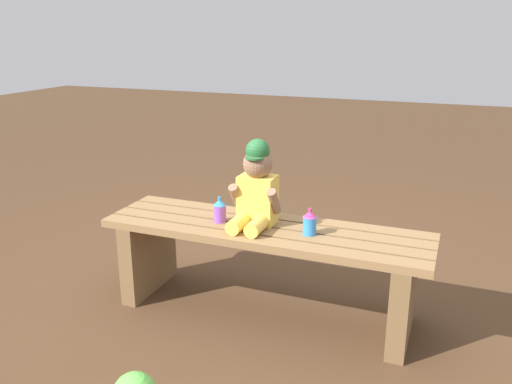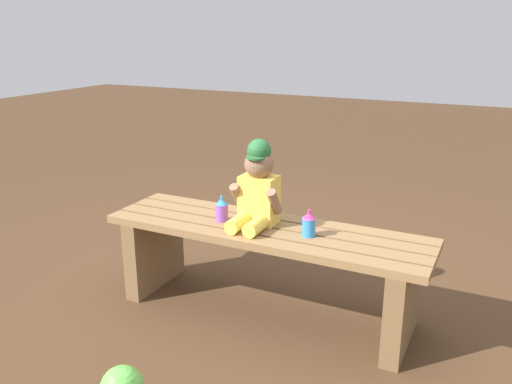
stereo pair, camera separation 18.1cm
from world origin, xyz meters
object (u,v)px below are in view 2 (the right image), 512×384
object	(u,v)px
park_bench	(265,255)
sippy_cup_right	(309,224)
sippy_cup_left	(222,209)
child_figure	(257,188)

from	to	relation	value
park_bench	sippy_cup_right	size ratio (longest dim) A/B	12.37
sippy_cup_right	sippy_cup_left	bearing A→B (deg)	180.00
child_figure	sippy_cup_right	size ratio (longest dim) A/B	3.26
sippy_cup_left	sippy_cup_right	size ratio (longest dim) A/B	1.00
park_bench	sippy_cup_right	xyz separation A→B (m)	(0.22, -0.02, 0.20)
child_figure	park_bench	bearing A→B (deg)	-17.67
park_bench	child_figure	world-z (taller)	child_figure
sippy_cup_left	sippy_cup_right	distance (m)	0.44
sippy_cup_left	sippy_cup_right	xyz separation A→B (m)	(0.44, 0.00, 0.00)
child_figure	sippy_cup_left	world-z (taller)	child_figure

